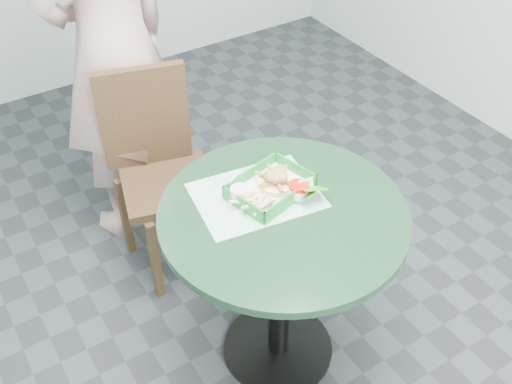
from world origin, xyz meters
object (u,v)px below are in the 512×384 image
food_basket (270,194)px  crab_sandwich (278,183)px  cafe_table (282,251)px  dining_chair (157,160)px  sauce_ramekin (237,190)px

food_basket → crab_sandwich: size_ratio=2.07×
cafe_table → food_basket: bearing=83.2°
cafe_table → crab_sandwich: 0.25m
cafe_table → food_basket: food_basket is taller
food_basket → cafe_table: bearing=-96.8°
dining_chair → crab_sandwich: 0.74m
cafe_table → sauce_ramekin: sauce_ramekin is taller
dining_chair → food_basket: size_ratio=3.54×
cafe_table → sauce_ramekin: size_ratio=14.10×
food_basket → crab_sandwich: bearing=2.2°
food_basket → sauce_ramekin: bearing=157.9°
dining_chair → crab_sandwich: size_ratio=7.33×
cafe_table → dining_chair: (-0.12, 0.76, -0.05)m
dining_chair → sauce_ramekin: bearing=-72.2°
sauce_ramekin → crab_sandwich: bearing=-17.0°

